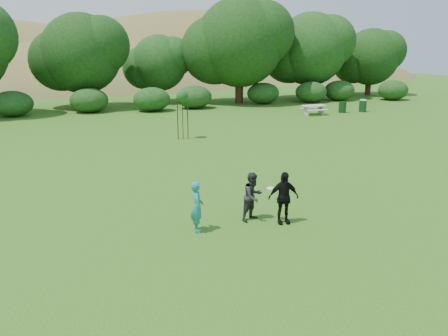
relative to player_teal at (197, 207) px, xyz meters
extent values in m
plane|color=#19470C|center=(1.71, -0.43, -0.77)|extent=(120.00, 120.00, 0.00)
imported|color=#1C7F7B|center=(0.00, 0.00, 0.00)|extent=(0.43, 0.60, 1.53)
imported|color=#242426|center=(1.89, 0.29, 0.00)|extent=(0.93, 0.85, 1.54)
imported|color=black|center=(2.67, -0.26, 0.06)|extent=(1.01, 0.52, 1.64)
cylinder|color=#133518|center=(17.56, 19.12, -0.32)|extent=(0.60, 0.60, 0.90)
cylinder|color=white|center=(2.36, 0.01, 0.30)|extent=(0.27, 0.27, 0.03)
cylinder|color=#3E2C18|center=(2.73, 13.10, 0.48)|extent=(0.05, 0.05, 2.50)
sphere|color=#1B4D1B|center=(2.73, 13.10, 1.73)|extent=(0.70, 0.70, 0.70)
cylinder|color=#3A2916|center=(2.43, 13.10, 0.23)|extent=(0.06, 0.06, 2.00)
cylinder|color=#3D2C18|center=(3.03, 13.10, 0.23)|extent=(0.06, 0.06, 2.00)
cube|color=beige|center=(14.75, 18.85, -0.05)|extent=(1.80, 0.75, 0.08)
cube|color=#ABA79F|center=(14.10, 18.85, -0.43)|extent=(0.10, 0.70, 0.68)
cube|color=#ADA9A1|center=(15.40, 18.85, -0.43)|extent=(0.10, 0.70, 0.68)
cube|color=beige|center=(14.75, 18.25, -0.33)|extent=(1.80, 0.28, 0.06)
cube|color=#B8B4AA|center=(14.75, 19.45, -0.33)|extent=(1.80, 0.28, 0.06)
cylinder|color=#14391C|center=(19.41, 18.96, -0.32)|extent=(0.60, 0.60, 0.90)
ellipsoid|color=#959595|center=(19.41, 18.96, 0.18)|extent=(0.60, 0.60, 0.20)
ellipsoid|color=olive|center=(21.71, 71.57, -15.07)|extent=(100.00, 64.00, 52.00)
ellipsoid|color=olive|center=(-3.29, 57.57, -8.47)|extent=(80.00, 50.00, 28.00)
ellipsoid|color=olive|center=(31.71, 59.57, -7.37)|extent=(60.00, 44.00, 24.00)
cylinder|color=#3A2616|center=(-2.29, 28.57, 0.63)|extent=(0.68, 0.68, 2.80)
sphere|color=#194214|center=(-2.29, 28.57, 3.89)|extent=(6.73, 6.73, 6.73)
cylinder|color=#3A2616|center=(4.71, 30.57, 0.37)|extent=(0.60, 0.60, 2.27)
sphere|color=#194214|center=(4.71, 30.57, 2.95)|extent=(5.22, 5.22, 5.22)
cylinder|color=#3A2616|center=(11.71, 27.57, 0.90)|extent=(0.76, 0.76, 3.32)
sphere|color=#194214|center=(11.71, 27.57, 4.80)|extent=(8.12, 8.12, 8.12)
cylinder|color=#3A2616|center=(19.71, 28.57, 0.72)|extent=(0.71, 0.71, 2.97)
sphere|color=#194214|center=(19.71, 28.57, 4.19)|extent=(7.19, 7.19, 7.19)
cylinder|color=#3A2616|center=(27.71, 29.57, 0.46)|extent=(0.62, 0.62, 2.45)
sphere|color=#194214|center=(27.71, 29.57, 3.35)|extent=(6.03, 6.03, 6.03)
camera|label=1|loc=(-3.09, -11.59, 4.54)|focal=35.00mm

